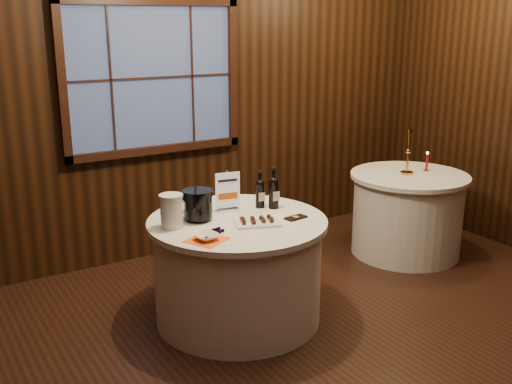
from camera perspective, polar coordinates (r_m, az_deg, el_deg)
ground at (r=3.83m, az=6.14°, el=-17.74°), size 6.00×6.00×0.00m
back_wall at (r=5.39m, az=-9.84°, el=9.59°), size 6.00×0.10×3.00m
main_table at (r=4.38m, az=-1.75°, el=-7.36°), size 1.28×1.28×0.77m
side_table at (r=5.77m, az=14.19°, el=-2.01°), size 1.08×1.08×0.77m
sign_stand at (r=4.41m, az=-2.72°, el=-0.49°), size 0.18×0.12×0.30m
port_bottle_left at (r=4.48m, az=0.39°, el=0.04°), size 0.07×0.07×0.29m
port_bottle_right at (r=4.46m, az=1.71°, el=0.15°), size 0.08×0.08×0.32m
ice_bucket at (r=4.21m, az=-5.56°, el=-1.18°), size 0.22×0.22×0.22m
chocolate_plate at (r=4.14m, az=0.11°, el=-2.82°), size 0.36×0.30×0.04m
chocolate_box at (r=4.27m, az=3.81°, el=-2.45°), size 0.17×0.10×0.01m
grape_bunch at (r=3.97m, az=-3.73°, el=-3.70°), size 0.16×0.06×0.04m
glass_pitcher at (r=4.08m, az=-8.02°, el=-1.80°), size 0.21×0.16×0.23m
orange_napkin at (r=3.86m, az=-4.72°, el=-4.57°), size 0.30×0.30×0.00m
cracker_bowl at (r=3.85m, az=-4.73°, el=-4.28°), size 0.17×0.17×0.04m
brass_candlestick at (r=5.63m, az=14.25°, el=3.16°), size 0.12×0.12×0.42m
red_candle at (r=5.80m, az=15.95°, el=2.62°), size 0.05×0.05×0.19m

